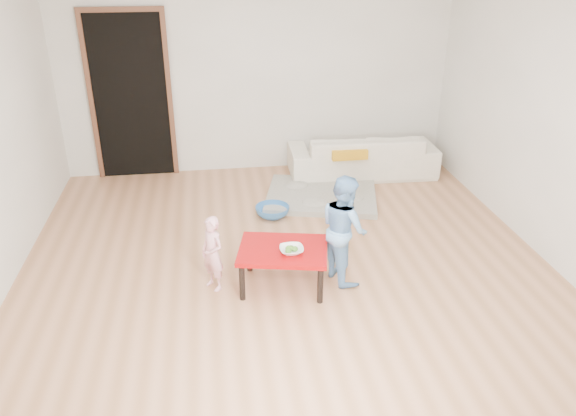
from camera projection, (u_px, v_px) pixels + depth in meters
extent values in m
cube|color=#A36E45|center=(285.00, 259.00, 5.46)|extent=(5.00, 5.00, 0.01)
cube|color=white|center=(258.00, 72.00, 7.13)|extent=(5.00, 0.02, 2.60)
cube|color=white|center=(550.00, 119.00, 5.22)|extent=(0.02, 5.00, 2.60)
imported|color=beige|center=(362.00, 154.00, 7.34)|extent=(1.92, 0.80, 0.55)
cube|color=orange|center=(347.00, 151.00, 7.03)|extent=(0.45, 0.40, 0.12)
imported|color=white|center=(292.00, 250.00, 4.81)|extent=(0.21, 0.21, 0.05)
imported|color=pink|center=(213.00, 254.00, 4.87)|extent=(0.28, 0.30, 0.69)
imported|color=#6191E2|center=(344.00, 228.00, 4.97)|extent=(0.49, 0.57, 1.00)
imported|color=#2F6BB1|center=(272.00, 211.00, 6.29)|extent=(0.38, 0.38, 0.12)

